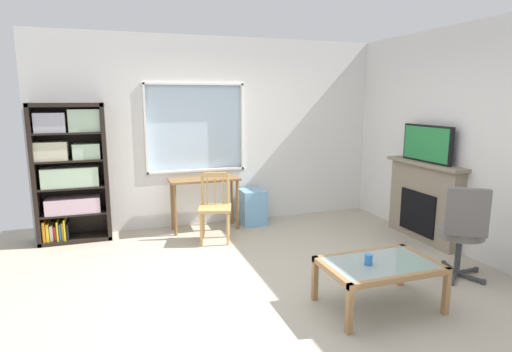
{
  "coord_description": "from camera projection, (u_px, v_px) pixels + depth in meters",
  "views": [
    {
      "loc": [
        -1.43,
        -3.82,
        1.88
      ],
      "look_at": [
        0.17,
        0.87,
        0.95
      ],
      "focal_mm": 29.39,
      "sensor_mm": 36.0,
      "label": 1
    }
  ],
  "objects": [
    {
      "name": "tv",
      "position": [
        427.0,
        144.0,
        5.4
      ],
      "size": [
        0.06,
        0.86,
        0.48
      ],
      "color": "black",
      "rests_on": "fireplace"
    },
    {
      "name": "bookshelf",
      "position": [
        70.0,
        170.0,
        5.44
      ],
      "size": [
        0.9,
        0.38,
        1.81
      ],
      "color": "black",
      "rests_on": "ground"
    },
    {
      "name": "desk_under_window",
      "position": [
        204.0,
        188.0,
        5.96
      ],
      "size": [
        0.99,
        0.39,
        0.75
      ],
      "color": "brown",
      "rests_on": "ground"
    },
    {
      "name": "wooden_chair",
      "position": [
        215.0,
        206.0,
        5.52
      ],
      "size": [
        0.51,
        0.5,
        0.9
      ],
      "color": "tan",
      "rests_on": "ground"
    },
    {
      "name": "wall_right",
      "position": [
        473.0,
        141.0,
        4.92
      ],
      "size": [
        0.12,
        4.75,
        2.74
      ],
      "primitive_type": "cube",
      "color": "silver",
      "rests_on": "ground"
    },
    {
      "name": "sippy_cup",
      "position": [
        368.0,
        260.0,
        3.69
      ],
      "size": [
        0.07,
        0.07,
        0.09
      ],
      "primitive_type": "cylinder",
      "color": "#337FD6",
      "rests_on": "coffee_table"
    },
    {
      "name": "wall_back_with_window",
      "position": [
        217.0,
        133.0,
        6.23
      ],
      "size": [
        5.03,
        0.15,
        2.74
      ],
      "color": "silver",
      "rests_on": "ground"
    },
    {
      "name": "fireplace",
      "position": [
        424.0,
        201.0,
        5.55
      ],
      "size": [
        0.26,
        1.28,
        1.05
      ],
      "color": "gray",
      "rests_on": "ground"
    },
    {
      "name": "plastic_drawer_unit",
      "position": [
        252.0,
        207.0,
        6.3
      ],
      "size": [
        0.35,
        0.4,
        0.52
      ],
      "primitive_type": "cube",
      "color": "#72ADDB",
      "rests_on": "ground"
    },
    {
      "name": "ground",
      "position": [
        267.0,
        282.0,
        4.36
      ],
      "size": [
        6.03,
        5.55,
        0.02
      ],
      "primitive_type": "cube",
      "color": "#B2A893"
    },
    {
      "name": "office_chair",
      "position": [
        462.0,
        228.0,
        4.3
      ],
      "size": [
        0.62,
        0.62,
        1.0
      ],
      "color": "slate",
      "rests_on": "ground"
    },
    {
      "name": "coffee_table",
      "position": [
        379.0,
        268.0,
        3.75
      ],
      "size": [
        1.02,
        0.66,
        0.43
      ],
      "color": "#8C9E99",
      "rests_on": "ground"
    }
  ]
}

